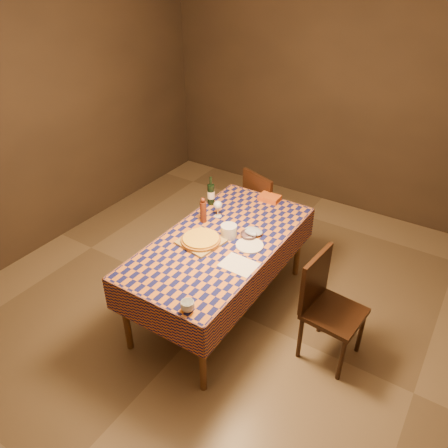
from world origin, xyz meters
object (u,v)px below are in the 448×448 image
at_px(dining_table, 221,247).
at_px(chair_right, 326,302).
at_px(cutting_board, 201,242).
at_px(white_plate, 250,245).
at_px(pizza, 201,239).
at_px(chair_far, 264,206).
at_px(bowl, 249,235).
at_px(wine_bottle, 211,194).

height_order(dining_table, chair_right, chair_right).
bearing_deg(cutting_board, white_plate, 26.10).
bearing_deg(dining_table, pizza, -130.96).
bearing_deg(chair_right, dining_table, -178.79).
distance_m(chair_far, chair_right, 1.54).
xyz_separation_m(bowl, wine_bottle, (-0.60, 0.31, 0.08)).
distance_m(dining_table, white_plate, 0.27).
relative_size(cutting_board, bowl, 2.30).
xyz_separation_m(dining_table, chair_far, (-0.15, 1.08, -0.17)).
distance_m(cutting_board, white_plate, 0.41).
xyz_separation_m(pizza, chair_right, (1.09, 0.15, -0.28)).
bearing_deg(cutting_board, wine_bottle, 116.77).
height_order(wine_bottle, white_plate, wine_bottle).
height_order(cutting_board, chair_far, chair_far).
bearing_deg(dining_table, chair_far, 97.91).
bearing_deg(wine_bottle, chair_right, -17.71).
xyz_separation_m(cutting_board, bowl, (0.30, 0.29, 0.01)).
distance_m(bowl, white_plate, 0.13).
xyz_separation_m(cutting_board, wine_bottle, (-0.30, 0.59, 0.10)).
bearing_deg(pizza, dining_table, 49.04).
bearing_deg(chair_right, wine_bottle, 162.29).
distance_m(white_plate, chair_right, 0.76).
xyz_separation_m(cutting_board, white_plate, (0.37, 0.18, -0.00)).
bearing_deg(bowl, dining_table, -140.01).
height_order(cutting_board, wine_bottle, wine_bottle).
bearing_deg(wine_bottle, cutting_board, -63.23).
xyz_separation_m(white_plate, chair_far, (-0.40, 1.03, -0.25)).
bearing_deg(pizza, cutting_board, 0.00).
bearing_deg(pizza, white_plate, 26.10).
bearing_deg(chair_right, pizza, -172.02).
relative_size(dining_table, pizza, 5.29).
distance_m(bowl, chair_right, 0.84).
bearing_deg(pizza, chair_far, 91.70).
bearing_deg(pizza, bowl, 43.80).
distance_m(bowl, wine_bottle, 0.68).
bearing_deg(white_plate, bowl, 124.31).
height_order(cutting_board, pizza, pizza).
distance_m(cutting_board, wine_bottle, 0.67).
height_order(bowl, wine_bottle, wine_bottle).
relative_size(pizza, chair_far, 0.37).
xyz_separation_m(dining_table, white_plate, (0.25, 0.05, 0.08)).
relative_size(wine_bottle, chair_far, 0.31).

